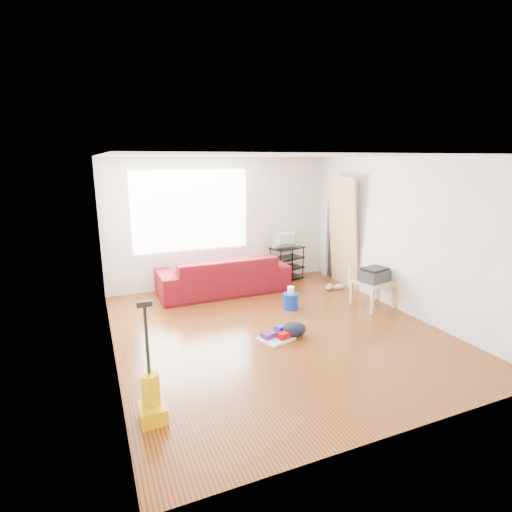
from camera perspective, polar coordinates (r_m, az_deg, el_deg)
name	(u,v)px	position (r m, az deg, el deg)	size (l,w,h in m)	color
room	(277,245)	(5.76, 3.00, 1.62)	(4.51, 5.01, 2.51)	#661D08
sofa	(224,292)	(7.63, -4.64, -5.13)	(2.42, 0.94, 0.71)	#5E0E0F
tv_stand	(287,263)	(8.31, 4.41, -1.00)	(0.76, 0.55, 0.69)	black
tv	(287,239)	(8.20, 4.48, 2.41)	(0.59, 0.08, 0.34)	black
side_table	(374,285)	(7.06, 16.45, -4.01)	(0.60, 0.60, 0.45)	tan
printer	(374,275)	(7.01, 16.55, -2.57)	(0.51, 0.43, 0.23)	#2F2F31
bucket	(290,308)	(6.83, 4.94, -7.44)	(0.26, 0.26, 0.26)	#0D36B4
toilet_paper	(291,297)	(6.80, 4.98, -5.87)	(0.12, 0.12, 0.11)	white
cleaning_tray	(276,336)	(5.69, 2.93, -11.35)	(0.53, 0.47, 0.16)	white
backpack	(294,336)	(5.82, 5.41, -11.32)	(0.37, 0.29, 0.20)	black
sneakers	(334,287)	(7.86, 11.12, -4.34)	(0.48, 0.25, 0.11)	#B9B8C9
vacuum	(152,399)	(4.19, -14.70, -19.11)	(0.26, 0.29, 1.19)	#E2AF00
door_panel	(340,285)	(8.20, 11.92, -4.03)	(0.04, 0.86, 2.15)	tan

